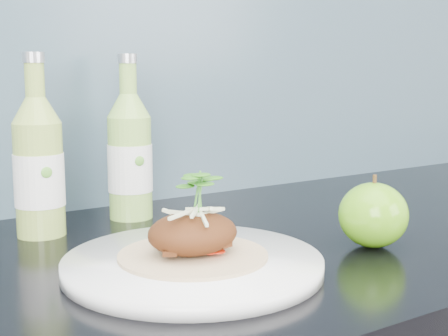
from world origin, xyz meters
The scene contains 5 objects.
dinner_plate centered at (-0.04, 1.62, 0.91)m, with size 0.31×0.31×0.02m.
pork_taco centered at (-0.04, 1.62, 0.95)m, with size 0.17×0.17×0.10m.
green_apple centered at (0.19, 1.58, 0.94)m, with size 0.11×0.11×0.09m.
cider_bottle_left centered at (-0.14, 1.86, 0.99)m, with size 0.09×0.09×0.24m.
cider_bottle_right centered at (0.00, 1.89, 0.99)m, with size 0.07×0.07×0.24m.
Camera 1 is at (-0.38, 1.05, 1.12)m, focal length 50.00 mm.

